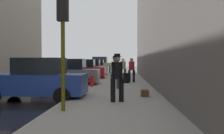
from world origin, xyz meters
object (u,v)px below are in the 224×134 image
Objects in this scene: pedestrian_in_red_jacket at (132,69)px; parked_bronze_suv at (99,65)px; parked_red_hatchback at (82,70)px; pedestrian_with_beanie at (115,71)px; parked_gray_coupe at (68,73)px; fire_hydrant at (92,81)px; traffic_light at (63,24)px; rolling_suitcase at (126,78)px; pedestrian_in_tan_coat at (123,68)px; pedestrian_with_fedora at (117,75)px; parked_dark_green_sedan at (95,67)px; parked_blue_sedan at (37,80)px; parked_silver_sedan at (89,68)px; duffel_bag at (145,93)px.

parked_bronze_suv is at bearing 102.36° from pedestrian_in_red_jacket.
parked_red_hatchback is 2.37× the size of pedestrian_with_beanie.
fire_hydrant is at bearing -42.26° from parked_gray_coupe.
rolling_suitcase is (1.98, 9.62, -2.27)m from traffic_light.
pedestrian_with_beanie reaches higher than parked_red_hatchback.
parked_gray_coupe is 4.75m from pedestrian_in_tan_coat.
pedestrian_with_fedora reaches higher than fire_hydrant.
fire_hydrant is 0.40× the size of pedestrian_with_fedora.
pedestrian_with_fedora reaches higher than pedestrian_in_red_jacket.
parked_gray_coupe is 7.87m from pedestrian_with_fedora.
parked_bronze_suv is at bearing 93.57° from traffic_light.
parked_dark_green_sedan is at bearing 96.05° from fire_hydrant.
parked_blue_sedan and parked_gray_coupe have the same top height.
parked_silver_sedan reaches higher than rolling_suitcase.
duffel_bag is at bearing -63.70° from pedestrian_with_beanie.
traffic_light is 2.03× the size of pedestrian_with_fedora.
parked_blue_sedan is at bearing -90.00° from parked_red_hatchback.
parked_gray_coupe reaches higher than fire_hydrant.
pedestrian_in_red_jacket is at bearing -72.99° from parked_dark_green_sedan.
pedestrian_with_beanie is (-1.03, -4.33, 0.03)m from pedestrian_in_red_jacket.
pedestrian_with_beanie reaches higher than parked_silver_sedan.
pedestrian_with_beanie is (3.21, -18.20, 0.29)m from parked_dark_green_sedan.
parked_gray_coupe is 10.35m from parked_silver_sedan.
pedestrian_with_fedora is 10.13m from pedestrian_in_tan_coat.
parked_silver_sedan is 5.99× the size of fire_hydrant.
rolling_suitcase is (3.84, -9.54, -0.36)m from parked_silver_sedan.
pedestrian_in_tan_coat is at bearing 96.25° from duffel_bag.
traffic_light is (1.85, -24.18, 1.91)m from parked_dark_green_sedan.
parked_gray_coupe is at bearing 137.74° from fire_hydrant.
parked_silver_sedan is (0.00, 16.22, 0.00)m from parked_blue_sedan.
rolling_suitcase is (3.84, -20.06, -0.54)m from parked_bronze_suv.
pedestrian_in_tan_coat reaches higher than rolling_suitcase.
pedestrian_with_fedora reaches higher than pedestrian_in_tan_coat.
fire_hydrant is at bearing -85.42° from parked_bronze_suv.
parked_blue_sedan is 2.47× the size of pedestrian_in_tan_coat.
fire_hydrant is at bearing -111.31° from pedestrian_in_tan_coat.
fire_hydrant is at bearing 106.72° from pedestrian_with_fedora.
pedestrian_with_fedora is (1.58, 1.74, -1.62)m from traffic_light.
pedestrian_with_beanie reaches higher than pedestrian_in_red_jacket.
pedestrian_in_red_jacket reaches higher than parked_red_hatchback.
pedestrian_in_tan_coat is at bearing -34.48° from parked_red_hatchback.
parked_blue_sedan is at bearing 122.21° from traffic_light.
pedestrian_with_beanie is at bearing -76.29° from parked_silver_sedan.
parked_blue_sedan is at bearing -113.08° from fire_hydrant.
traffic_light is (1.85, -8.81, 1.91)m from parked_gray_coupe.
rolling_suitcase is 6.44m from duffel_bag.
pedestrian_in_tan_coat reaches higher than parked_blue_sedan.
parked_blue_sedan is at bearing -176.43° from duffel_bag.
parked_red_hatchback is at bearing -90.00° from parked_bronze_suv.
pedestrian_with_beanie reaches higher than parked_gray_coupe.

